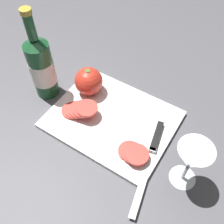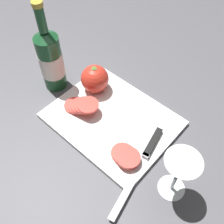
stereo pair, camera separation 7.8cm
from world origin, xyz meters
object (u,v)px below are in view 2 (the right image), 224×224
Objects in this scene: wine_glass at (179,171)px; knife at (148,151)px; wine_bottle at (51,60)px; tomato_slice_stack_far at (81,105)px; whole_tomato at (95,79)px; tomato_slice_stack_near at (126,155)px.

wine_glass is 0.52× the size of knife.
knife is at bearing -1.08° from wine_bottle.
wine_bottle is at bearing -103.20° from knife.
wine_glass is 0.14m from knife.
wine_glass is at bearing -3.15° from tomato_slice_stack_far.
whole_tomato is at bearing -117.16° from knife.
whole_tomato reaches higher than knife.
wine_glass is at bearing 7.20° from tomato_slice_stack_near.
wine_bottle reaches higher than tomato_slice_stack_far.
whole_tomato is at bearing 163.59° from wine_glass.
wine_glass is 1.32× the size of tomato_slice_stack_far.
wine_bottle is at bearing -151.81° from whole_tomato.
wine_glass is at bearing 57.93° from knife.
whole_tomato is 0.79× the size of tomato_slice_stack_far.
tomato_slice_stack_near is at bearing -28.50° from whole_tomato.
knife is 2.52× the size of tomato_slice_stack_far.
wine_bottle is at bearing 174.84° from wine_glass.
knife is (-0.11, 0.04, -0.08)m from wine_glass.
knife is (0.28, -0.07, -0.04)m from whole_tomato.
wine_bottle reaches higher than knife.
wine_bottle is 3.33× the size of whole_tomato.
wine_glass is (0.51, -0.05, -0.01)m from wine_bottle.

